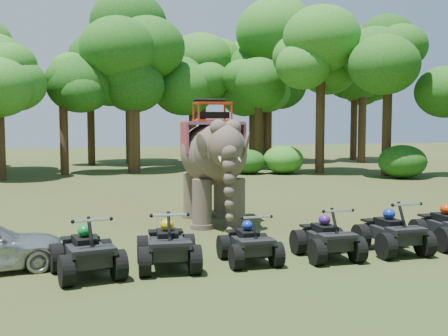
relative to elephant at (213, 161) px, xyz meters
The scene contains 23 objects.
ground 3.65m from the elephant, 93.75° to the right, with size 110.00×110.00×0.00m, color #47381E.
elephant is the anchor object (origin of this frame).
atv_0 6.84m from the elephant, 128.96° to the right, with size 1.30×1.78×1.32m, color black, non-canonical shape.
atv_1 5.82m from the elephant, 115.92° to the right, with size 1.31×1.79×1.33m, color black, non-canonical shape.
atv_2 5.37m from the elephant, 96.64° to the right, with size 1.16×1.59×1.18m, color black, non-canonical shape.
atv_3 5.62m from the elephant, 76.26° to the right, with size 1.24×1.70×1.26m, color black, non-canonical shape.
atv_4 6.24m from the elephant, 59.56° to the right, with size 1.30×1.79×1.33m, color black, non-canonical shape.
tree_0 17.64m from the elephant, 90.66° to the left, with size 4.69×4.69×6.70m, color #195114, non-canonical shape.
tree_1 21.22m from the elephant, 77.93° to the left, with size 5.02×5.02×7.17m, color #195114, non-canonical shape.
tree_2 19.48m from the elephant, 65.25° to the left, with size 4.60×4.60×6.57m, color #195114, non-canonical shape.
tree_3 17.98m from the elephant, 52.50° to the left, with size 6.00×6.00×8.57m, color #195114, non-canonical shape.
tree_4 18.24m from the elephant, 39.90° to the left, with size 5.68×5.68×8.12m, color #195114, non-canonical shape.
tree_29 18.26m from the elephant, 103.32° to the left, with size 4.76×4.76×6.80m, color #195114, non-canonical shape.
tree_30 27.66m from the elephant, 49.61° to the left, with size 7.14×7.14×10.20m, color #195114, non-canonical shape.
tree_31 26.85m from the elephant, 67.44° to the left, with size 5.29×5.29×7.55m, color #195114, non-canonical shape.
tree_32 24.92m from the elephant, 94.99° to the left, with size 5.32×5.32×7.60m, color #195114, non-canonical shape.
tree_33 25.89m from the elephant, 88.31° to the left, with size 7.62×7.62×10.89m, color #195114, non-canonical shape.
tree_34 17.74m from the elephant, 89.85° to the left, with size 5.94×5.94×8.49m, color #195114, non-canonical shape.
tree_36 27.84m from the elephant, 65.63° to the left, with size 5.41×5.41×7.72m, color #195114, non-canonical shape.
tree_41 30.56m from the elephant, 51.81° to the left, with size 5.79×5.79×8.27m, color #195114, non-canonical shape.
tree_42 27.10m from the elephant, 65.97° to the left, with size 6.44×6.44×9.19m, color #195114, non-canonical shape.
tree_43 26.93m from the elephant, 75.91° to the left, with size 6.43×6.43×9.19m, color #195114, non-canonical shape.
tree_44 27.23m from the elephant, 64.84° to the left, with size 7.31×7.31×10.45m, color #195114, non-canonical shape.
Camera 1 is at (-4.64, -13.99, 3.26)m, focal length 45.00 mm.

